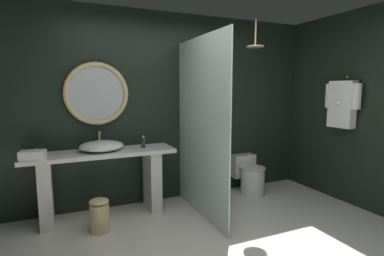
% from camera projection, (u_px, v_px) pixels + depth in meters
% --- Properties ---
extents(back_wall_panel, '(4.80, 0.10, 2.60)m').
position_uv_depth(back_wall_panel, '(160.00, 108.00, 4.18)').
color(back_wall_panel, black).
rests_on(back_wall_panel, ground_plane).
extents(side_wall_right, '(0.10, 2.47, 2.60)m').
position_uv_depth(side_wall_right, '(351.00, 109.00, 4.08)').
color(side_wall_right, black).
rests_on(side_wall_right, ground_plane).
extents(vanity_counter, '(1.76, 0.49, 0.82)m').
position_uv_depth(vanity_counter, '(102.00, 176.00, 3.65)').
color(vanity_counter, silver).
rests_on(vanity_counter, ground_plane).
extents(vessel_sink, '(0.52, 0.43, 0.22)m').
position_uv_depth(vessel_sink, '(102.00, 146.00, 3.61)').
color(vessel_sink, white).
rests_on(vessel_sink, vanity_counter).
extents(tumbler_cup, '(0.06, 0.06, 0.09)m').
position_uv_depth(tumbler_cup, '(36.00, 153.00, 3.28)').
color(tumbler_cup, silver).
rests_on(tumbler_cup, vanity_counter).
extents(soap_dispenser, '(0.05, 0.05, 0.15)m').
position_uv_depth(soap_dispenser, '(143.00, 142.00, 3.82)').
color(soap_dispenser, '#282D28').
rests_on(soap_dispenser, vanity_counter).
extents(round_wall_mirror, '(0.79, 0.06, 0.79)m').
position_uv_depth(round_wall_mirror, '(97.00, 94.00, 3.73)').
color(round_wall_mirror, '#D6B77F').
extents(shower_glass_panel, '(0.02, 1.39, 2.19)m').
position_uv_depth(shower_glass_panel, '(201.00, 128.00, 3.64)').
color(shower_glass_panel, silver).
rests_on(shower_glass_panel, ground_plane).
extents(rain_shower_head, '(0.23, 0.23, 0.37)m').
position_uv_depth(rain_shower_head, '(255.00, 44.00, 4.05)').
color(rain_shower_head, '#D6B77F').
extents(hanging_bathrobe, '(0.20, 0.53, 0.70)m').
position_uv_depth(hanging_bathrobe, '(342.00, 102.00, 4.04)').
color(hanging_bathrobe, '#D6B77F').
extents(toilet, '(0.37, 0.55, 0.55)m').
position_uv_depth(toilet, '(250.00, 176.00, 4.53)').
color(toilet, white).
rests_on(toilet, ground_plane).
extents(waste_bin, '(0.21, 0.21, 0.38)m').
position_uv_depth(waste_bin, '(100.00, 215.00, 3.29)').
color(waste_bin, '#D6B77F').
rests_on(waste_bin, ground_plane).
extents(folded_hand_towel, '(0.27, 0.19, 0.10)m').
position_uv_depth(folded_hand_towel, '(33.00, 155.00, 3.18)').
color(folded_hand_towel, white).
rests_on(folded_hand_towel, vanity_counter).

